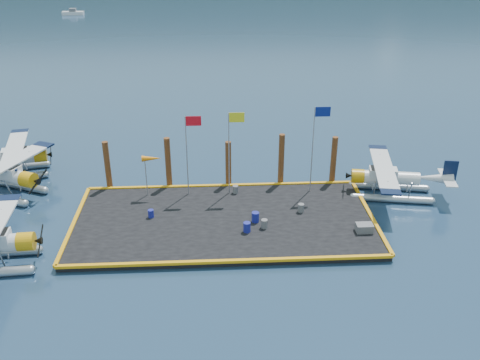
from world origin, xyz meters
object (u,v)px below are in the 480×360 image
object	(u,v)px
seaplane_d	(387,179)
drum_3	(247,227)
drum_0	(151,214)
flagpole_blue	(316,137)
flagpole_red	(189,143)
windsock	(151,159)
seaplane_b	(3,177)
piling_4	(333,162)
drum_2	(255,217)
drum_5	(235,189)
flagpole_yellow	(232,141)
piling_3	(281,161)
crate	(364,228)
piling_0	(108,167)
piling_2	(228,165)
drum_1	(264,224)
piling_1	(168,164)
seaplane_c	(12,160)
drum_4	(301,208)

from	to	relation	value
seaplane_d	drum_3	bearing A→B (deg)	125.88
drum_0	flagpole_blue	xyz separation A→B (m)	(11.63, 3.29, 4.01)
drum_0	flagpole_red	size ratio (longest dim) A/B	0.09
seaplane_d	windsock	world-z (taller)	windsock
drum_0	flagpole_red	xyz separation A→B (m)	(2.64, 3.29, 3.72)
seaplane_b	piling_4	size ratio (longest dim) A/B	2.28
drum_2	drum_5	distance (m)	4.40
flagpole_yellow	windsock	xyz separation A→B (m)	(-5.73, 0.00, -1.28)
flagpole_yellow	piling_3	xyz separation A→B (m)	(3.80, 1.60, -2.36)
drum_5	crate	bearing A→B (deg)	-36.22
seaplane_b	piling_0	size ratio (longest dim) A/B	2.28
drum_5	flagpole_yellow	distance (m)	3.83
piling_2	drum_3	bearing A→B (deg)	-82.57
flagpole_red	windsock	bearing A→B (deg)	180.00
flagpole_blue	windsock	world-z (taller)	flagpole_blue
drum_2	crate	size ratio (longest dim) A/B	0.64
drum_1	piling_1	size ratio (longest dim) A/B	0.14
crate	piling_0	xyz separation A→B (m)	(-17.50, 7.54, 1.33)
flagpole_red	windsock	xyz separation A→B (m)	(-2.73, 0.00, -1.17)
piling_0	piling_2	bearing A→B (deg)	0.00
seaplane_c	drum_2	size ratio (longest dim) A/B	12.76
drum_2	piling_3	size ratio (longest dim) A/B	0.16
seaplane_c	piling_3	bearing A→B (deg)	70.28
drum_0	flagpole_yellow	bearing A→B (deg)	30.29
windsock	piling_3	world-z (taller)	piling_3
crate	drum_5	bearing A→B (deg)	143.78
drum_0	drum_5	xyz separation A→B (m)	(5.88, 3.25, 0.01)
drum_0	flagpole_yellow	size ratio (longest dim) A/B	0.09
piling_4	piling_2	bearing A→B (deg)	180.00
drum_4	piling_0	bearing A→B (deg)	161.14
drum_0	drum_3	world-z (taller)	drum_3
flagpole_red	piling_3	xyz separation A→B (m)	(6.79, 1.60, -2.25)
piling_1	piling_3	xyz separation A→B (m)	(8.50, 0.00, 0.05)
seaplane_b	piling_0	distance (m)	7.70
piling_2	seaplane_c	bearing A→B (deg)	169.53
drum_0	drum_2	xyz separation A→B (m)	(7.01, -1.00, 0.07)
seaplane_b	drum_3	world-z (taller)	seaplane_b
seaplane_d	piling_0	distance (m)	20.74
drum_4	piling_1	distance (m)	10.55
flagpole_red	piling_4	world-z (taller)	flagpole_red
drum_3	seaplane_d	bearing A→B (deg)	25.82
drum_3	piling_0	size ratio (longest dim) A/B	0.17
piling_4	flagpole_blue	bearing A→B (deg)	-138.42
drum_3	flagpole_red	bearing A→B (deg)	123.97
piling_0	drum_2	bearing A→B (deg)	-29.14
drum_1	drum_2	bearing A→B (deg)	122.49
seaplane_c	piling_2	distance (m)	17.44
seaplane_d	piling_1	world-z (taller)	piling_1
drum_4	drum_0	bearing A→B (deg)	-179.05
drum_3	piling_0	world-z (taller)	piling_0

